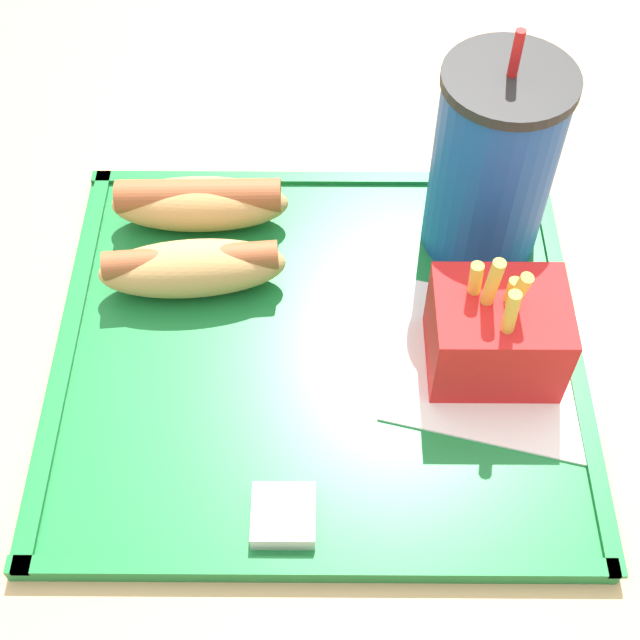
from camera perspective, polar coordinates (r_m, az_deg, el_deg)
The scene contains 9 objects.
ground_plane at distance 1.37m, azimuth -0.17°, elevation -19.66°, with size 8.00×8.00×0.00m, color #383333.
dining_table at distance 1.01m, azimuth -0.22°, elevation -13.46°, with size 1.18×1.14×0.76m.
food_tray at distance 0.67m, azimuth 0.00°, elevation -1.77°, with size 0.39×0.36×0.01m.
paper_napkin at distance 0.66m, azimuth 11.32°, elevation -2.98°, with size 0.18×0.16×0.00m.
soda_cup at distance 0.68m, azimuth 11.01°, elevation 9.81°, with size 0.10×0.10×0.20m.
hot_dog_far at distance 0.73m, azimuth -7.71°, elevation 7.48°, with size 0.14×0.05×0.04m.
hot_dog_near at distance 0.68m, azimuth -8.18°, elevation 3.38°, with size 0.15×0.06×0.04m.
fries_carton at distance 0.64m, azimuth 11.21°, elevation -0.80°, with size 0.09×0.07×0.11m.
sauce_cup_mayo at distance 0.59m, azimuth -2.35°, elevation -12.36°, with size 0.04×0.04×0.02m.
Camera 1 is at (0.01, -0.40, 1.31)m, focal length 50.00 mm.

